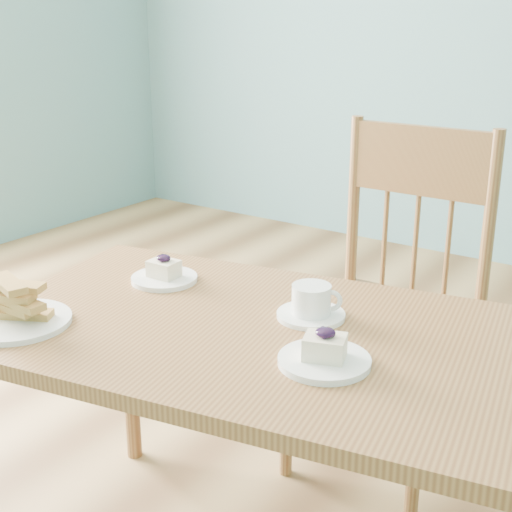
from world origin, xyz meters
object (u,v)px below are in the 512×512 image
Objects in this scene: dining_chair at (391,303)px; biscotti_plate at (16,309)px; dining_table at (264,357)px; cheesecake_plate_near at (324,355)px; coffee_cup at (312,304)px; cheesecake_plate_far at (164,274)px.

biscotti_plate is at bearing -117.33° from dining_chair.
cheesecake_plate_near is at bearing -30.48° from dining_table.
dining_chair is 0.54m from coffee_cup.
dining_table is 0.54m from biscotti_plate.
coffee_cup is (0.42, 0.02, 0.01)m from cheesecake_plate_far.
biscotti_plate is (-0.47, -0.90, 0.18)m from dining_chair.
dining_table is at bearing 160.12° from cheesecake_plate_near.
cheesecake_plate_far is 0.42m from coffee_cup.
cheesecake_plate_near is (0.18, -0.07, 0.09)m from dining_table.
dining_table is 5.90× the size of biscotti_plate.
dining_table is 0.62m from dining_chair.
biscotti_plate is (-0.09, -0.38, 0.02)m from cheesecake_plate_far.
cheesecake_plate_near is at bearing 18.88° from biscotti_plate.
dining_chair reaches higher than dining_table.
cheesecake_plate_near is 0.67m from biscotti_plate.
coffee_cup is 0.66× the size of biscotti_plate.
cheesecake_plate_near is at bearing -16.11° from cheesecake_plate_far.
biscotti_plate reaches higher than cheesecake_plate_far.
cheesecake_plate_far is (-0.37, 0.09, 0.08)m from dining_table.
biscotti_plate reaches higher than cheesecake_plate_near.
dining_table is 1.34× the size of dining_chair.
coffee_cup is at bearing 2.32° from cheesecake_plate_far.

